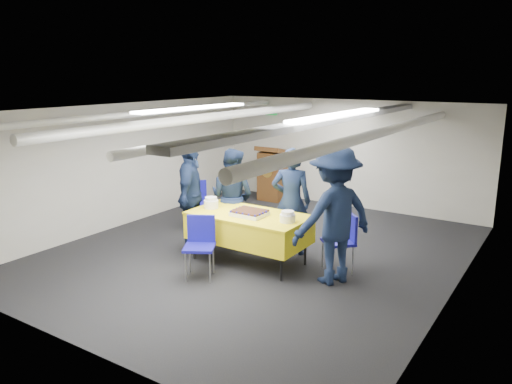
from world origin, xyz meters
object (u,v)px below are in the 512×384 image
Objects in this scene: sheet_cake at (249,213)px; sailor_a at (291,201)px; serving_table at (249,227)px; podium at (272,174)px; sailor_b at (232,197)px; sailor_d at (334,215)px; chair_near at (200,240)px; chair_left at (197,199)px; chair_right at (344,236)px; sailor_c at (191,196)px.

sailor_a is (0.28, 0.76, 0.05)m from sheet_cake.
sailor_a is at bearing 69.67° from sheet_cake.
serving_table is 1.45× the size of podium.
sailor_b is 2.17m from sailor_d.
podium is at bearing 108.21° from chair_near.
serving_table is at bearing -28.26° from chair_left.
sailor_b is (1.11, -0.41, 0.29)m from chair_left.
chair_right is 0.45× the size of sailor_d.
chair_right is at bearing 143.66° from sailor_a.
serving_table is 1.05× the size of sailor_a.
serving_table is 0.94× the size of sailor_d.
chair_left is 0.45× the size of sailor_d.
sailor_a is at bearing -93.45° from sailor_d.
sailor_d is (1.67, 0.84, 0.43)m from chair_near.
chair_near is 1.47m from sailor_b.
sailor_a is at bearing -93.98° from sailor_c.
sailor_b is (-0.79, 0.65, 0.00)m from sheet_cake.
podium is at bearing 116.34° from sheet_cake.
sheet_cake is 1.02m from sailor_b.
sailor_a reaches higher than chair_left.
podium is at bearing -76.21° from sailor_b.
serving_table is at bearing 39.50° from sailor_a.
sailor_b reaches higher than chair_right.
chair_right is at bearing 22.64° from sheet_cake.
sheet_cake is 1.19m from sailor_c.
podium reaches higher than chair_left.
chair_near is at bearing 43.21° from sailor_a.
sailor_a reaches higher than sheet_cake.
sailor_d is (2.50, 0.04, 0.07)m from sailor_c.
podium is 4.32m from chair_right.
chair_right is (1.35, 0.46, -0.03)m from serving_table.
chair_right is at bearing 172.00° from sailor_b.
serving_table is at bearing 136.48° from sailor_b.
serving_table is at bearing -59.57° from sailor_d.
chair_left is at bearing -25.00° from sailor_b.
chair_left is 0.51× the size of sailor_a.
sailor_c reaches higher than chair_near.
sailor_b is (0.99, -2.93, 0.20)m from podium.
serving_table is 1.17m from sailor_c.
sheet_cake is 1.32m from sailor_d.
sailor_b is (-1.07, -0.11, -0.04)m from sailor_a.
sailor_b is at bearing 141.33° from serving_table.
sailor_d is (1.31, 0.11, 0.15)m from sheet_cake.
sailor_d reaches higher than sailor_c.
chair_near is at bearing -34.23° from sailor_d.
sheet_cake is at bearing -29.19° from chair_left.
sailor_c is at bearing 50.54° from sailor_b.
sheet_cake is 2.19m from chair_left.
sheet_cake reaches higher than serving_table.
sheet_cake is at bearing 46.06° from sailor_a.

